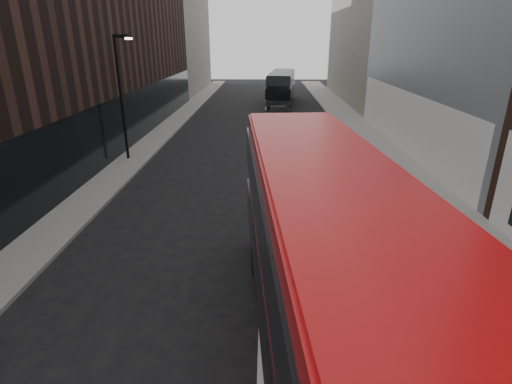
# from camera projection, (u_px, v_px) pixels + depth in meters

# --- Properties ---
(sidewalk_right) EXTENTS (3.00, 80.00, 0.15)m
(sidewalk_right) POSITION_uv_depth(u_px,v_px,m) (363.00, 135.00, 30.41)
(sidewalk_right) COLOR slate
(sidewalk_right) RESTS_ON ground
(sidewalk_left) EXTENTS (2.00, 80.00, 0.15)m
(sidewalk_left) POSITION_uv_depth(u_px,v_px,m) (162.00, 134.00, 30.79)
(sidewalk_left) COLOR slate
(sidewalk_left) RESTS_ON ground
(building_victorian) EXTENTS (6.50, 24.00, 21.00)m
(building_victorian) POSITION_uv_depth(u_px,v_px,m) (368.00, 12.00, 44.60)
(building_victorian) COLOR slate
(building_victorian) RESTS_ON ground
(building_left_mid) EXTENTS (5.00, 24.00, 14.00)m
(building_left_mid) POSITION_uv_depth(u_px,v_px,m) (128.00, 38.00, 33.05)
(building_left_mid) COLOR black
(building_left_mid) RESTS_ON ground
(building_left_far) EXTENTS (5.00, 20.00, 13.00)m
(building_left_far) POSITION_uv_depth(u_px,v_px,m) (181.00, 42.00, 53.75)
(building_left_far) COLOR slate
(building_left_far) RESTS_ON ground
(street_lamp) EXTENTS (1.06, 0.22, 7.00)m
(street_lamp) POSITION_uv_depth(u_px,v_px,m) (122.00, 90.00, 22.79)
(street_lamp) COLOR black
(street_lamp) RESTS_ON sidewalk_left
(red_bus) EXTENTS (3.72, 11.85, 4.72)m
(red_bus) POSITION_uv_depth(u_px,v_px,m) (323.00, 260.00, 8.33)
(red_bus) COLOR #AF0A0D
(red_bus) RESTS_ON ground
(grey_bus) EXTENTS (3.62, 11.00, 3.50)m
(grey_bus) POSITION_uv_depth(u_px,v_px,m) (281.00, 87.00, 44.58)
(grey_bus) COLOR black
(grey_bus) RESTS_ON ground
(car_a) EXTENTS (2.45, 4.80, 1.56)m
(car_a) POSITION_uv_depth(u_px,v_px,m) (314.00, 167.00, 20.48)
(car_a) COLOR black
(car_a) RESTS_ON ground
(car_b) EXTENTS (1.64, 4.34, 1.41)m
(car_b) POSITION_uv_depth(u_px,v_px,m) (274.00, 123.00, 31.28)
(car_b) COLOR #9B9DA3
(car_b) RESTS_ON ground
(car_c) EXTENTS (2.69, 5.41, 1.51)m
(car_c) POSITION_uv_depth(u_px,v_px,m) (278.00, 115.00, 34.62)
(car_c) COLOR black
(car_c) RESTS_ON ground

